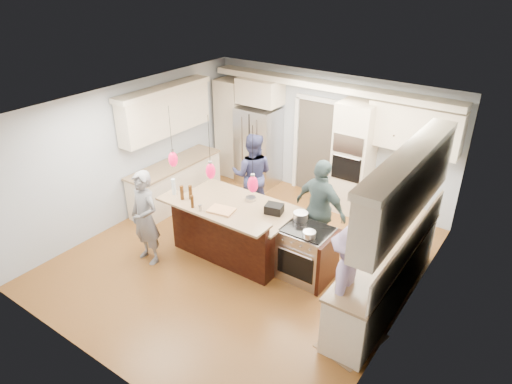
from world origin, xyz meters
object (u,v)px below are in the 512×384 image
refrigerator (258,146)px  person_bar_end (145,218)px  person_far_left (252,175)px  island_range (307,254)px  kitchen_island (236,228)px

refrigerator → person_bar_end: refrigerator is taller
person_far_left → refrigerator: bearing=-86.8°
island_range → person_far_left: 2.36m
person_bar_end → refrigerator: bearing=99.2°
island_range → person_bar_end: 2.76m
person_far_left → person_bar_end: bearing=50.9°
refrigerator → kitchen_island: (1.30, -2.57, -0.41)m
kitchen_island → island_range: bearing=3.1°
island_range → person_bar_end: size_ratio=0.55×
person_far_left → island_range: bearing=120.9°
refrigerator → person_bar_end: 3.66m
kitchen_island → person_far_left: bearing=113.4°
kitchen_island → island_range: (1.41, 0.08, -0.03)m
person_bar_end → kitchen_island: bearing=50.8°
island_range → person_bar_end: person_bar_end is taller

